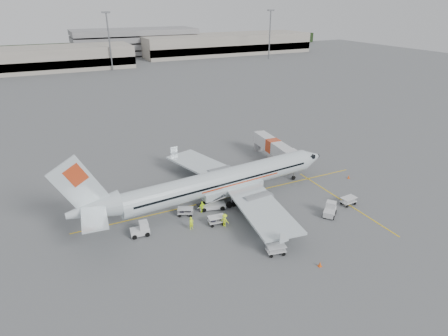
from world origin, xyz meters
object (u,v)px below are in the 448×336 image
at_px(belt_loader, 212,201).
at_px(tug_aft, 140,229).
at_px(tug_fore, 330,210).
at_px(jet_bridge, 273,150).
at_px(tug_mid, 258,197).
at_px(aircraft, 223,166).

bearing_deg(belt_loader, tug_aft, -154.50).
bearing_deg(tug_fore, belt_loader, 108.16).
bearing_deg(jet_bridge, tug_aft, -151.36).
relative_size(jet_bridge, tug_fore, 6.19).
xyz_separation_m(jet_bridge, tug_aft, (-27.22, -13.04, -1.04)).
xyz_separation_m(tug_fore, tug_aft, (-23.78, 6.43, -0.03)).
height_order(tug_fore, tug_aft, tug_fore).
distance_m(jet_bridge, belt_loader, 20.03).
bearing_deg(belt_loader, jet_bridge, 48.38).
xyz_separation_m(jet_bridge, tug_mid, (-10.17, -12.25, -0.98)).
relative_size(belt_loader, tug_mid, 1.95).
bearing_deg(tug_mid, jet_bridge, 46.45).
bearing_deg(aircraft, tug_aft, -169.51).
distance_m(aircraft, belt_loader, 4.96).
bearing_deg(tug_aft, jet_bridge, 30.01).
relative_size(jet_bridge, belt_loader, 3.10).
relative_size(jet_bridge, tug_aft, 6.43).
distance_m(tug_fore, tug_aft, 24.64).
bearing_deg(jet_bridge, aircraft, -143.43).
bearing_deg(aircraft, jet_bridge, 28.60).
bearing_deg(tug_aft, tug_mid, 7.05).
bearing_deg(tug_fore, tug_aft, 125.43).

